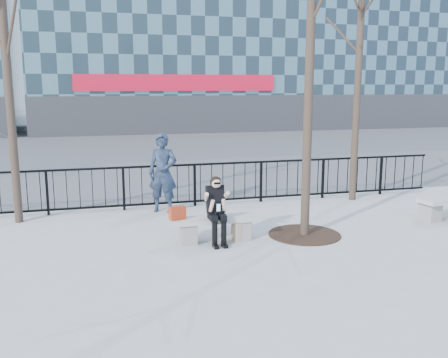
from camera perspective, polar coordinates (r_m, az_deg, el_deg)
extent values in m
plane|color=#9B9B96|center=(10.11, -1.04, -7.07)|extent=(120.00, 120.00, 0.00)
cube|color=#474747|center=(24.65, -9.37, 3.41)|extent=(60.00, 23.00, 0.01)
cube|color=black|center=(12.72, -4.27, 1.62)|extent=(14.00, 0.05, 0.05)
cube|color=black|center=(12.91, -4.22, -2.60)|extent=(14.00, 0.05, 0.05)
cube|color=#2D2D30|center=(31.81, -5.24, 7.30)|extent=(18.00, 0.08, 2.40)
cube|color=#A90B21|center=(31.69, -5.28, 10.91)|extent=(12.60, 0.12, 1.00)
cube|color=#2D2D30|center=(38.47, 20.81, 7.24)|extent=(16.00, 0.08, 2.40)
cylinder|color=black|center=(10.17, 9.81, 14.30)|extent=(0.18, 0.18, 7.50)
cylinder|color=black|center=(11.98, -23.47, 10.63)|extent=(0.18, 0.18, 6.50)
cylinder|color=black|center=(13.74, 15.12, 12.09)|extent=(0.18, 0.18, 7.00)
cylinder|color=black|center=(10.61, 9.17, -6.28)|extent=(1.50, 1.50, 0.02)
cube|color=slate|center=(9.94, -4.15, -6.20)|extent=(0.32, 0.38, 0.40)
cube|color=slate|center=(10.19, 1.97, -5.75)|extent=(0.32, 0.38, 0.40)
cube|color=gray|center=(9.98, -1.05, -4.64)|extent=(1.65, 0.46, 0.09)
cube|color=slate|center=(12.46, 22.47, -3.43)|extent=(0.35, 0.41, 0.44)
cube|color=#982B12|center=(9.81, -5.35, -3.90)|extent=(0.34, 0.22, 0.26)
cube|color=beige|center=(10.09, 2.06, -5.96)|extent=(0.44, 0.31, 0.39)
imported|color=black|center=(12.24, -7.00, 0.70)|extent=(0.84, 0.71, 1.95)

